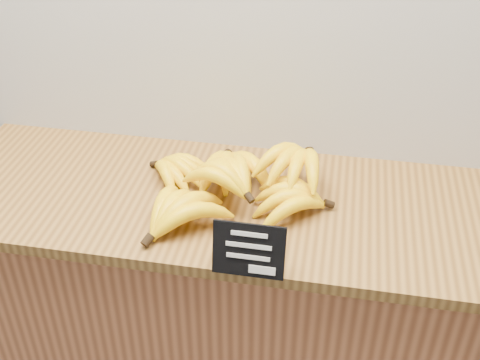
% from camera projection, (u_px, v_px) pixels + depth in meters
% --- Properties ---
extents(counter, '(1.46, 0.50, 0.90)m').
position_uv_depth(counter, '(243.00, 328.00, 1.79)').
color(counter, '#AB6237').
rests_on(counter, ground).
extents(counter_top, '(1.58, 0.54, 0.03)m').
position_uv_depth(counter_top, '(244.00, 203.00, 1.53)').
color(counter_top, olive).
rests_on(counter_top, counter).
extents(chalkboard_sign, '(0.15, 0.03, 0.12)m').
position_uv_depth(chalkboard_sign, '(249.00, 250.00, 1.26)').
color(chalkboard_sign, black).
rests_on(chalkboard_sign, counter_top).
extents(banana_pile, '(0.53, 0.41, 0.12)m').
position_uv_depth(banana_pile, '(233.00, 183.00, 1.49)').
color(banana_pile, yellow).
rests_on(banana_pile, counter_top).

